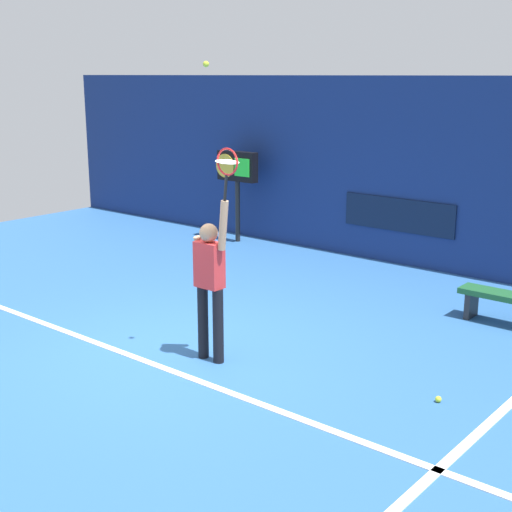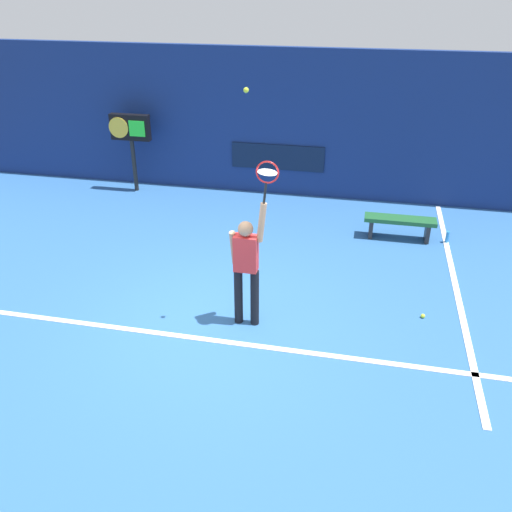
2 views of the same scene
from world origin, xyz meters
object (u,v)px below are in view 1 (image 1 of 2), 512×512
(scoreboard_clock, at_px, (237,171))
(tennis_player, at_px, (210,280))
(court_bench, at_px, (510,302))
(tennis_ball, at_px, (206,64))
(spare_ball, at_px, (438,399))
(tennis_racket, at_px, (227,165))

(scoreboard_clock, bearing_deg, tennis_player, -51.63)
(tennis_player, height_order, court_bench, tennis_player)
(tennis_player, bearing_deg, tennis_ball, -51.68)
(tennis_player, bearing_deg, spare_ball, 14.54)
(tennis_player, xyz_separation_m, tennis_racket, (0.30, -0.00, 1.38))
(tennis_ball, height_order, court_bench, tennis_ball)
(tennis_ball, bearing_deg, court_bench, 57.11)
(tennis_racket, relative_size, tennis_ball, 9.07)
(tennis_player, relative_size, spare_ball, 29.29)
(scoreboard_clock, bearing_deg, spare_ball, -33.02)
(tennis_player, relative_size, tennis_ball, 29.29)
(tennis_racket, height_order, spare_ball, tennis_racket)
(tennis_player, bearing_deg, court_bench, 56.54)
(tennis_player, xyz_separation_m, court_bench, (2.33, 3.52, -0.67))
(tennis_racket, relative_size, spare_ball, 9.07)
(tennis_racket, relative_size, court_bench, 0.44)
(scoreboard_clock, xyz_separation_m, court_bench, (6.26, -1.45, -1.13))
(tennis_ball, distance_m, court_bench, 5.27)
(scoreboard_clock, relative_size, spare_ball, 27.37)
(tennis_player, height_order, spare_ball, tennis_player)
(scoreboard_clock, relative_size, court_bench, 1.33)
(tennis_ball, relative_size, scoreboard_clock, 0.04)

